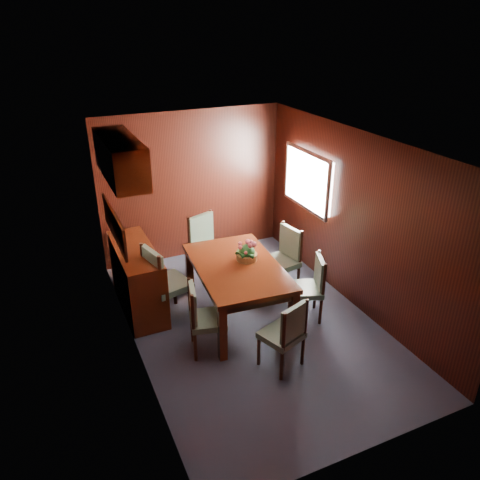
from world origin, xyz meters
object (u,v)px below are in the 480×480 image
chair_left_near (202,315)px  chair_head (286,332)px  dining_table (237,272)px  flower_centerpiece (247,250)px  chair_right_near (311,284)px  sideboard (138,278)px

chair_left_near → chair_head: chair_left_near is taller
dining_table → chair_head: 1.17m
chair_head → chair_left_near: bearing=117.7°
chair_head → flower_centerpiece: flower_centerpiece is taller
chair_right_near → flower_centerpiece: bearing=76.8°
chair_left_near → dining_table: bearing=138.8°
sideboard → dining_table: 1.40m
sideboard → chair_left_near: bearing=-69.1°
chair_right_near → flower_centerpiece: size_ratio=3.01×
chair_right_near → chair_head: bearing=154.6°
sideboard → chair_right_near: sideboard is taller
chair_head → flower_centerpiece: size_ratio=3.00×
flower_centerpiece → dining_table: bearing=-153.9°
chair_head → dining_table: bearing=74.2°
chair_left_near → chair_head: size_ratio=1.01×
dining_table → chair_left_near: size_ratio=1.93×
chair_right_near → flower_centerpiece: flower_centerpiece is taller
chair_left_near → chair_right_near: size_ratio=1.01×
chair_left_near → chair_head: 1.01m
sideboard → flower_centerpiece: size_ratio=4.70×
dining_table → flower_centerpiece: bearing=30.6°
chair_right_near → sideboard: bearing=81.1°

